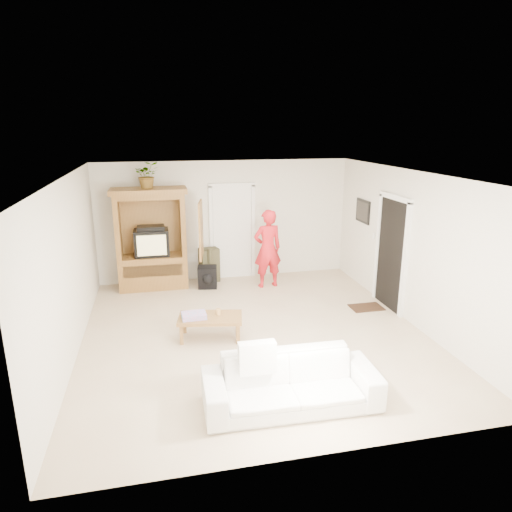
{
  "coord_description": "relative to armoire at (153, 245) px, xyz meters",
  "views": [
    {
      "loc": [
        -1.46,
        -6.76,
        3.31
      ],
      "look_at": [
        0.17,
        0.6,
        1.15
      ],
      "focal_mm": 32.0,
      "sensor_mm": 36.0,
      "label": 1
    }
  ],
  "objects": [
    {
      "name": "ceiling",
      "position": [
        1.58,
        -2.66,
        1.69
      ],
      "size": [
        6.0,
        6.0,
        0.0
      ],
      "primitive_type": "plane",
      "rotation": [
        3.14,
        0.0,
        0.0
      ],
      "color": "white",
      "rests_on": "floor"
    },
    {
      "name": "floor",
      "position": [
        1.58,
        -2.66,
        -0.91
      ],
      "size": [
        6.0,
        6.0,
        0.0
      ],
      "primitive_type": "plane",
      "color": "tan",
      "rests_on": "ground"
    },
    {
      "name": "armoire",
      "position": [
        0.0,
        0.0,
        0.0
      ],
      "size": [
        1.82,
        1.14,
        2.1
      ],
      "color": "brown",
      "rests_on": "floor"
    },
    {
      "name": "wall_back",
      "position": [
        1.58,
        0.34,
        0.39
      ],
      "size": [
        5.5,
        0.0,
        5.5
      ],
      "primitive_type": "plane",
      "rotation": [
        1.57,
        0.0,
        0.0
      ],
      "color": "silver",
      "rests_on": "floor"
    },
    {
      "name": "wall_left",
      "position": [
        -1.17,
        -2.66,
        0.39
      ],
      "size": [
        0.0,
        6.0,
        6.0
      ],
      "primitive_type": "plane",
      "rotation": [
        1.57,
        0.0,
        1.57
      ],
      "color": "silver",
      "rests_on": "floor"
    },
    {
      "name": "man",
      "position": [
        2.34,
        -0.48,
        -0.08
      ],
      "size": [
        0.65,
        0.47,
        1.66
      ],
      "primitive_type": "imported",
      "rotation": [
        0.0,
        0.0,
        3.26
      ],
      "color": "red",
      "rests_on": "floor"
    },
    {
      "name": "plant",
      "position": [
        -0.02,
        -0.03,
        1.46
      ],
      "size": [
        0.52,
        0.46,
        0.53
      ],
      "primitive_type": "imported",
      "rotation": [
        0.0,
        0.0,
        0.1
      ],
      "color": "#4C7238",
      "rests_on": "armoire"
    },
    {
      "name": "wall_front",
      "position": [
        1.58,
        -5.66,
        0.39
      ],
      "size": [
        5.5,
        0.0,
        5.5
      ],
      "primitive_type": "plane",
      "rotation": [
        -1.57,
        0.0,
        0.0
      ],
      "color": "silver",
      "rests_on": "floor"
    },
    {
      "name": "sofa",
      "position": [
        1.59,
        -4.74,
        -0.6
      ],
      "size": [
        2.14,
        0.88,
        0.62
      ],
      "primitive_type": "imported",
      "rotation": [
        0.0,
        0.0,
        -0.03
      ],
      "color": "white",
      "rests_on": "floor"
    },
    {
      "name": "towel",
      "position": [
        0.59,
        -2.69,
        -0.49
      ],
      "size": [
        0.39,
        0.3,
        0.08
      ],
      "primitive_type": "cube",
      "rotation": [
        0.0,
        0.0,
        0.04
      ],
      "color": "#EA4E7F",
      "rests_on": "coffee_table"
    },
    {
      "name": "doorway_right",
      "position": [
        4.3,
        -2.06,
        0.11
      ],
      "size": [
        0.05,
        0.9,
        2.04
      ],
      "primitive_type": "cube",
      "color": "black",
      "rests_on": "floor"
    },
    {
      "name": "doormat",
      "position": [
        3.88,
        -2.06,
        -0.9
      ],
      "size": [
        0.6,
        0.4,
        0.02
      ],
      "primitive_type": "cube",
      "color": "#382316",
      "rests_on": "floor"
    },
    {
      "name": "backpack_black",
      "position": [
        1.07,
        -0.35,
        -0.67
      ],
      "size": [
        0.42,
        0.29,
        0.48
      ],
      "primitive_type": null,
      "rotation": [
        0.0,
        0.0,
        -0.17
      ],
      "color": "black",
      "rests_on": "floor"
    },
    {
      "name": "candle",
      "position": [
        0.99,
        -2.65,
        -0.48
      ],
      "size": [
        0.08,
        0.08,
        0.1
      ],
      "primitive_type": "cylinder",
      "color": "tan",
      "rests_on": "coffee_table"
    },
    {
      "name": "backpack_olive",
      "position": [
        1.17,
        0.12,
        -0.54
      ],
      "size": [
        0.45,
        0.37,
        0.75
      ],
      "primitive_type": null,
      "rotation": [
        0.0,
        0.0,
        0.24
      ],
      "color": "#47442B",
      "rests_on": "floor"
    },
    {
      "name": "wall_right",
      "position": [
        4.33,
        -2.66,
        0.39
      ],
      "size": [
        0.0,
        6.0,
        6.0
      ],
      "primitive_type": "plane",
      "rotation": [
        1.57,
        0.0,
        -1.57
      ],
      "color": "silver",
      "rests_on": "floor"
    },
    {
      "name": "door_back",
      "position": [
        1.73,
        0.31,
        0.11
      ],
      "size": [
        0.85,
        0.05,
        2.04
      ],
      "primitive_type": "cube",
      "color": "white",
      "rests_on": "floor"
    },
    {
      "name": "coffee_table",
      "position": [
        0.85,
        -2.69,
        -0.58
      ],
      "size": [
        1.09,
        0.72,
        0.38
      ],
      "rotation": [
        0.0,
        0.0,
        -0.18
      ],
      "color": "brown",
      "rests_on": "floor"
    },
    {
      "name": "framed_picture",
      "position": [
        4.31,
        -0.76,
        0.69
      ],
      "size": [
        0.03,
        0.6,
        0.48
      ],
      "primitive_type": "cube",
      "color": "black",
      "rests_on": "wall_right"
    }
  ]
}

